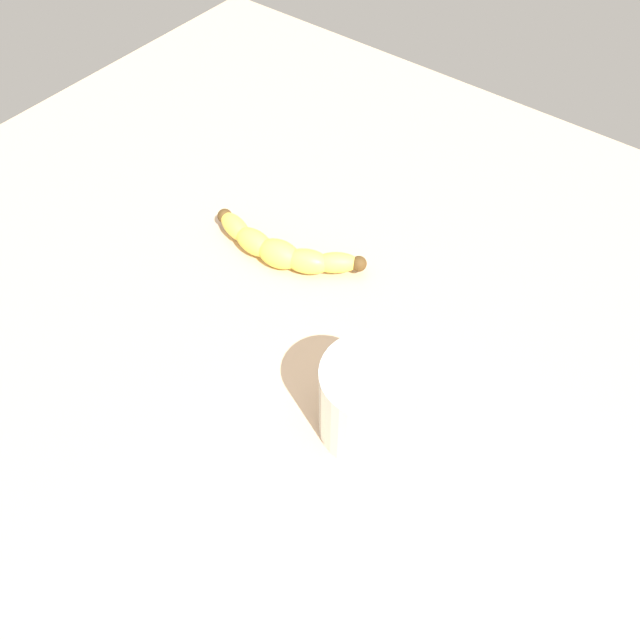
# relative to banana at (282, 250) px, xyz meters

# --- Properties ---
(wooden_tabletop) EXTENTS (1.20, 1.20, 0.03)m
(wooden_tabletop) POSITION_rel_banana_xyz_m (0.07, -0.10, -0.03)
(wooden_tabletop) COLOR #D2AC88
(wooden_tabletop) RESTS_ON ground
(banana) EXTENTS (0.21, 0.08, 0.04)m
(banana) POSITION_rel_banana_xyz_m (0.00, 0.00, 0.00)
(banana) COLOR #F2D64C
(banana) RESTS_ON wooden_tabletop
(smoothie_glass) EXTENTS (0.09, 0.09, 0.10)m
(smoothie_glass) POSITION_rel_banana_xyz_m (0.22, -0.13, 0.03)
(smoothie_glass) COLOR silver
(smoothie_glass) RESTS_ON wooden_tabletop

